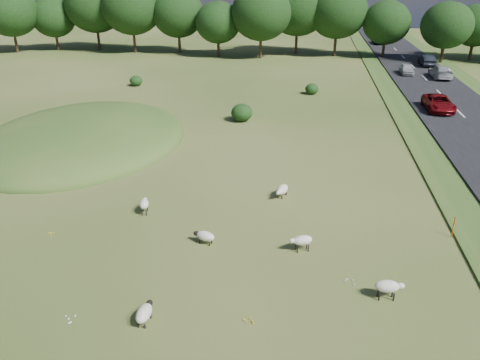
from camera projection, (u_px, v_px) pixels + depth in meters
name	position (u px, v px, depth m)	size (l,w,h in m)	color
ground	(244.00, 119.00, 43.15)	(160.00, 160.00, 0.00)	#2D4A17
mound	(83.00, 141.00, 37.54)	(16.00, 20.00, 4.00)	#33561E
road	(444.00, 99.00, 49.43)	(8.00, 150.00, 0.25)	black
treeline	(269.00, 13.00, 72.60)	(96.28, 14.66, 11.70)	black
shrubs	(229.00, 98.00, 47.49)	(22.10, 13.92, 1.58)	black
marker_post	(453.00, 227.00, 23.67)	(0.06, 0.06, 1.20)	#D8590C
sheep_0	(144.00, 204.00, 26.08)	(0.70, 1.18, 0.82)	beige
sheep_1	(282.00, 190.00, 28.00)	(0.91, 1.37, 0.76)	beige
sheep_2	(144.00, 313.00, 17.95)	(0.60, 1.26, 0.72)	beige
sheep_3	(302.00, 240.00, 22.52)	(1.21, 0.81, 0.84)	beige
sheep_4	(205.00, 236.00, 23.21)	(1.21, 0.75, 0.67)	beige
sheep_5	(388.00, 286.00, 19.17)	(1.26, 0.64, 0.89)	beige
car_0	(407.00, 69.00, 60.40)	(1.55, 3.84, 1.31)	silver
car_1	(439.00, 103.00, 44.58)	(2.38, 5.15, 1.43)	maroon
car_2	(380.00, 40.00, 85.83)	(2.33, 5.05, 1.40)	black
car_3	(441.00, 72.00, 58.23)	(2.15, 5.29, 1.54)	silver
car_4	(427.00, 60.00, 65.76)	(1.61, 4.62, 1.52)	black
car_6	(390.00, 31.00, 98.51)	(1.78, 4.37, 1.27)	black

